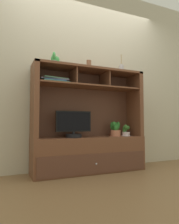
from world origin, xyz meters
The scene contains 10 objects.
floor_plane centered at (0.00, 0.00, -0.01)m, with size 6.00×6.00×0.02m, color brown.
back_wall centered at (0.00, 0.23, 1.40)m, with size 6.00×0.02×2.80m, color #BFB69C.
media_console centered at (0.00, 0.01, 0.44)m, with size 1.55×0.43×1.42m.
tv_monitor centered at (-0.24, -0.02, 0.62)m, with size 0.48×0.21×0.35m.
potted_orchid centered at (0.41, 0.00, 0.57)m, with size 0.17×0.17×0.21m.
potted_fern centered at (0.57, -0.03, 0.54)m, with size 0.13×0.13×0.17m.
magazine_stack_left centered at (-0.50, -0.01, 1.21)m, with size 0.37×0.27×0.07m.
diffuser_bottle centered at (0.51, -0.03, 1.47)m, with size 0.08×0.08×0.27m.
potted_succulent centered at (-0.50, -0.01, 1.48)m, with size 0.12×0.11×0.17m.
ceramic_vase centered at (0.00, 0.02, 1.48)m, with size 0.07×0.07×0.13m.
Camera 1 is at (-1.14, -2.61, 0.65)m, focal length 33.16 mm.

